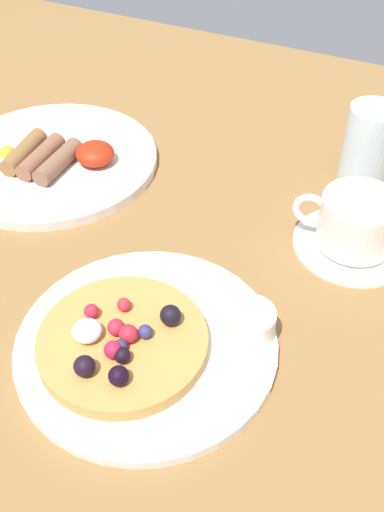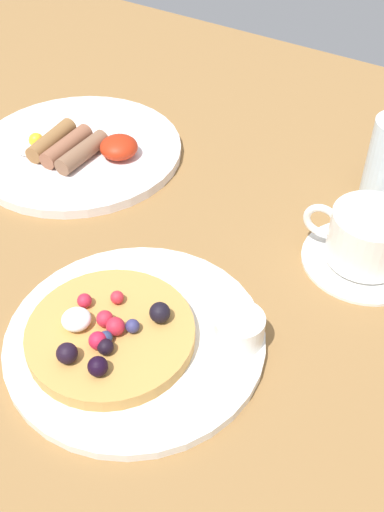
{
  "view_description": "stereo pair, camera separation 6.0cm",
  "coord_description": "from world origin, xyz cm",
  "px_view_note": "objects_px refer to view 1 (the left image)",
  "views": [
    {
      "loc": [
        25.35,
        -38.01,
        45.38
      ],
      "look_at": [
        6.58,
        2.04,
        4.0
      ],
      "focal_mm": 42.39,
      "sensor_mm": 36.0,
      "label": 1
    },
    {
      "loc": [
        30.61,
        -35.09,
        45.38
      ],
      "look_at": [
        6.58,
        2.04,
        4.0
      ],
      "focal_mm": 42.39,
      "sensor_mm": 36.0,
      "label": 2
    }
  ],
  "objects_px": {
    "breakfast_plate": "(52,160)",
    "coffee_cup": "(357,220)",
    "syrup_ramekin": "(250,323)",
    "water_glass": "(368,147)",
    "pancake_plate": "(147,344)",
    "coffee_saucer": "(353,244)"
  },
  "relations": [
    {
      "from": "breakfast_plate",
      "to": "coffee_cup",
      "type": "bearing_deg",
      "value": 1.17
    },
    {
      "from": "syrup_ramekin",
      "to": "water_glass",
      "type": "relative_size",
      "value": 0.46
    },
    {
      "from": "water_glass",
      "to": "breakfast_plate",
      "type": "bearing_deg",
      "value": -160.45
    },
    {
      "from": "pancake_plate",
      "to": "coffee_cup",
      "type": "bearing_deg",
      "value": 58.09
    },
    {
      "from": "syrup_ramekin",
      "to": "coffee_cup",
      "type": "distance_m",
      "value": 0.18
    },
    {
      "from": "syrup_ramekin",
      "to": "breakfast_plate",
      "type": "bearing_deg",
      "value": 153.93
    },
    {
      "from": "breakfast_plate",
      "to": "coffee_cup",
      "type": "distance_m",
      "value": 0.4
    },
    {
      "from": "pancake_plate",
      "to": "coffee_cup",
      "type": "height_order",
      "value": "coffee_cup"
    },
    {
      "from": "breakfast_plate",
      "to": "coffee_saucer",
      "type": "bearing_deg",
      "value": 1.19
    },
    {
      "from": "syrup_ramekin",
      "to": "water_glass",
      "type": "xyz_separation_m",
      "value": [
        0.04,
        0.3,
        0.03
      ]
    },
    {
      "from": "coffee_saucer",
      "to": "water_glass",
      "type": "distance_m",
      "value": 0.14
    },
    {
      "from": "breakfast_plate",
      "to": "coffee_saucer",
      "type": "distance_m",
      "value": 0.4
    },
    {
      "from": "coffee_cup",
      "to": "water_glass",
      "type": "height_order",
      "value": "water_glass"
    },
    {
      "from": "coffee_saucer",
      "to": "coffee_cup",
      "type": "bearing_deg",
      "value": -173.42
    },
    {
      "from": "syrup_ramekin",
      "to": "pancake_plate",
      "type": "bearing_deg",
      "value": -149.58
    },
    {
      "from": "syrup_ramekin",
      "to": "breakfast_plate",
      "type": "height_order",
      "value": "syrup_ramekin"
    },
    {
      "from": "coffee_cup",
      "to": "pancake_plate",
      "type": "bearing_deg",
      "value": -121.91
    },
    {
      "from": "pancake_plate",
      "to": "breakfast_plate",
      "type": "xyz_separation_m",
      "value": [
        -0.26,
        0.22,
        0.0
      ]
    },
    {
      "from": "breakfast_plate",
      "to": "water_glass",
      "type": "bearing_deg",
      "value": 19.55
    },
    {
      "from": "pancake_plate",
      "to": "syrup_ramekin",
      "type": "distance_m",
      "value": 0.1
    },
    {
      "from": "coffee_saucer",
      "to": "water_glass",
      "type": "relative_size",
      "value": 1.28
    },
    {
      "from": "coffee_saucer",
      "to": "syrup_ramekin",
      "type": "bearing_deg",
      "value": -108.04
    }
  ]
}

